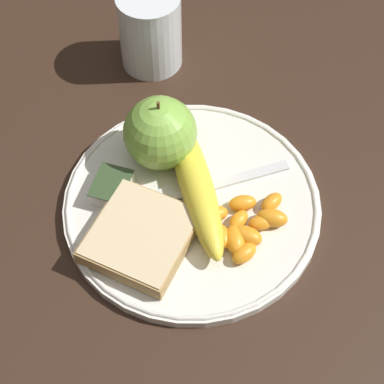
% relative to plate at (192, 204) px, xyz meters
% --- Properties ---
extents(ground_plane, '(3.00, 3.00, 0.00)m').
position_rel_plate_xyz_m(ground_plane, '(0.00, 0.00, -0.01)').
color(ground_plane, '#332116').
extents(plate, '(0.29, 0.29, 0.01)m').
position_rel_plate_xyz_m(plate, '(0.00, 0.00, 0.00)').
color(plate, silver).
rests_on(plate, ground_plane).
extents(juice_glass, '(0.08, 0.08, 0.10)m').
position_rel_plate_xyz_m(juice_glass, '(0.21, 0.12, 0.04)').
color(juice_glass, silver).
rests_on(juice_glass, ground_plane).
extents(apple, '(0.08, 0.08, 0.09)m').
position_rel_plate_xyz_m(apple, '(0.05, 0.05, 0.05)').
color(apple, '#84BC47').
rests_on(apple, plate).
extents(banana, '(0.19, 0.13, 0.04)m').
position_rel_plate_xyz_m(banana, '(0.02, 0.00, 0.02)').
color(banana, yellow).
rests_on(banana, plate).
extents(bread_slice, '(0.12, 0.11, 0.02)m').
position_rel_plate_xyz_m(bread_slice, '(-0.06, 0.04, 0.02)').
color(bread_slice, '#AB8751').
rests_on(bread_slice, plate).
extents(fork, '(0.13, 0.17, 0.00)m').
position_rel_plate_xyz_m(fork, '(0.01, 0.00, 0.01)').
color(fork, silver).
rests_on(fork, plate).
extents(jam_packet, '(0.05, 0.04, 0.02)m').
position_rel_plate_xyz_m(jam_packet, '(-0.02, 0.09, 0.01)').
color(jam_packet, white).
rests_on(jam_packet, plate).
extents(orange_segment_0, '(0.03, 0.04, 0.02)m').
position_rel_plate_xyz_m(orange_segment_0, '(-0.01, -0.03, 0.01)').
color(orange_segment_0, orange).
rests_on(orange_segment_0, plate).
extents(orange_segment_1, '(0.03, 0.03, 0.02)m').
position_rel_plate_xyz_m(orange_segment_1, '(0.02, -0.09, 0.01)').
color(orange_segment_1, orange).
rests_on(orange_segment_1, plate).
extents(orange_segment_2, '(0.02, 0.04, 0.02)m').
position_rel_plate_xyz_m(orange_segment_2, '(0.00, -0.09, 0.01)').
color(orange_segment_2, orange).
rests_on(orange_segment_2, plate).
extents(orange_segment_3, '(0.03, 0.04, 0.02)m').
position_rel_plate_xyz_m(orange_segment_3, '(0.01, -0.06, 0.01)').
color(orange_segment_3, orange).
rests_on(orange_segment_3, plate).
extents(orange_segment_4, '(0.03, 0.03, 0.02)m').
position_rel_plate_xyz_m(orange_segment_4, '(-0.01, -0.08, 0.01)').
color(orange_segment_4, orange).
rests_on(orange_segment_4, plate).
extents(orange_segment_5, '(0.04, 0.03, 0.02)m').
position_rel_plate_xyz_m(orange_segment_5, '(-0.04, -0.06, 0.01)').
color(orange_segment_5, orange).
rests_on(orange_segment_5, plate).
extents(orange_segment_6, '(0.02, 0.04, 0.02)m').
position_rel_plate_xyz_m(orange_segment_6, '(-0.03, -0.07, 0.01)').
color(orange_segment_6, orange).
rests_on(orange_segment_6, plate).
extents(orange_segment_7, '(0.04, 0.03, 0.02)m').
position_rel_plate_xyz_m(orange_segment_7, '(-0.04, -0.04, 0.01)').
color(orange_segment_7, orange).
rests_on(orange_segment_7, plate).
extents(orange_segment_8, '(0.04, 0.03, 0.02)m').
position_rel_plate_xyz_m(orange_segment_8, '(-0.05, -0.07, 0.01)').
color(orange_segment_8, orange).
rests_on(orange_segment_8, plate).
extents(orange_segment_9, '(0.03, 0.02, 0.01)m').
position_rel_plate_xyz_m(orange_segment_9, '(-0.01, -0.06, 0.01)').
color(orange_segment_9, orange).
rests_on(orange_segment_9, plate).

